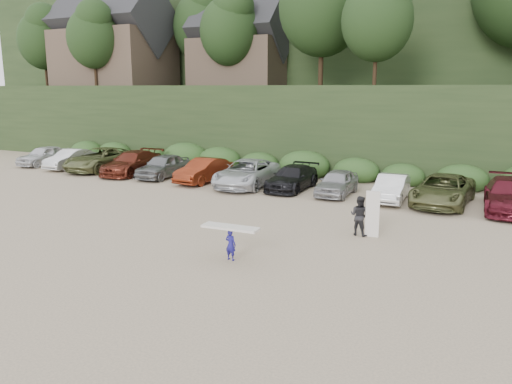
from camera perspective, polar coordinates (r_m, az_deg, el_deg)
The scene contains 5 objects.
ground at distance 19.94m, azimuth -3.85°, elevation -5.25°, with size 120.00×120.00×0.00m, color tan.
hillside_backdrop at distance 53.54m, azimuth 16.51°, elevation 17.16°, with size 90.00×41.50×28.00m.
parked_cars at distance 30.84m, azimuth -3.12°, elevation 2.34°, with size 34.09×6.45×1.61m.
child_surfer at distance 17.21m, azimuth -2.93°, elevation -5.17°, with size 2.05×0.67×1.21m.
adult_surfer at distance 20.46m, azimuth 11.86°, elevation -2.65°, with size 1.28×0.75×1.91m.
Camera 1 is at (9.71, -16.40, 5.87)m, focal length 35.00 mm.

